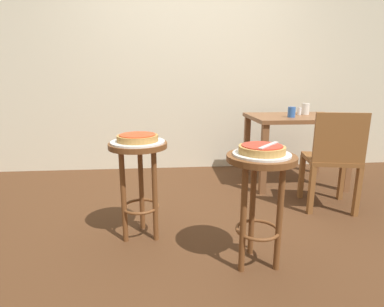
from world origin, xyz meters
The scene contains 14 objects.
ground_plane centered at (0.00, 0.00, 0.00)m, with size 6.00×6.00×0.00m, color #4C2D19.
back_wall centered at (0.00, 1.65, 1.50)m, with size 6.00×0.10×3.00m, color beige.
stool_foreground centered at (0.27, -0.54, 0.51)m, with size 0.39×0.39×0.69m.
serving_plate_foreground centered at (0.27, -0.54, 0.69)m, with size 0.32×0.32×0.01m, color silver.
pizza_foreground centered at (0.27, -0.54, 0.72)m, with size 0.26×0.26×0.05m.
stool_middle centered at (-0.45, -0.13, 0.51)m, with size 0.39×0.39×0.69m.
serving_plate_middle centered at (-0.45, -0.13, 0.69)m, with size 0.36×0.36×0.01m, color silver.
pizza_middle centered at (-0.45, -0.13, 0.72)m, with size 0.27×0.27×0.05m.
dining_table centered at (1.11, 0.92, 0.61)m, with size 0.97×0.72×0.73m.
cup_near_edge centered at (0.99, 0.79, 0.78)m, with size 0.07×0.07×0.10m, color #3360B2.
cup_far_edge centered at (1.25, 1.02, 0.79)m, with size 0.08×0.08×0.12m, color silver.
condiment_shaker centered at (1.17, 0.99, 0.77)m, with size 0.04×0.04×0.08m, color white.
wooden_chair centered at (1.13, 0.20, 0.47)m, with size 0.47×0.47×0.85m.
pizza_server_knife centered at (0.30, -0.56, 0.75)m, with size 0.22×0.02×0.01m, color silver.
Camera 1 is at (-0.26, -2.14, 1.10)m, focal length 28.32 mm.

